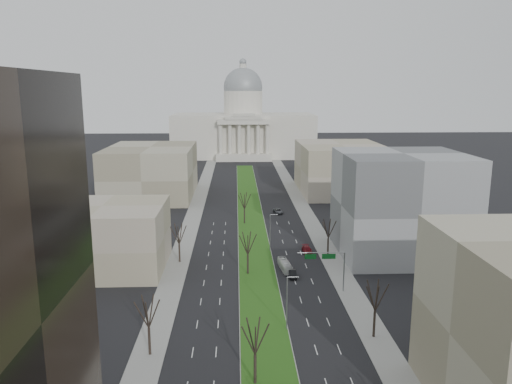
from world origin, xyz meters
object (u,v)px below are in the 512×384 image
object	(u,v)px
car_red	(307,250)
box_van	(285,265)
car_black	(292,274)
car_grey_far	(278,211)

from	to	relation	value
car_red	box_van	world-z (taller)	box_van
car_black	box_van	bearing A→B (deg)	105.71
car_red	box_van	xyz separation A→B (m)	(-6.39, -11.17, 0.30)
car_red	car_grey_far	xyz separation A→B (m)	(-3.72, 38.77, -0.04)
car_black	car_red	world-z (taller)	car_red
car_red	box_van	distance (m)	12.87
car_black	car_grey_far	world-z (taller)	car_grey_far
car_black	car_red	distance (m)	16.15
car_black	car_grey_far	bearing A→B (deg)	88.46
car_red	car_grey_far	world-z (taller)	car_red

